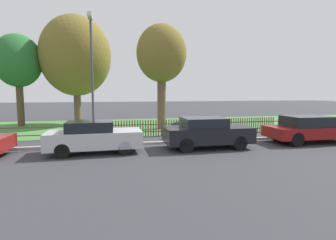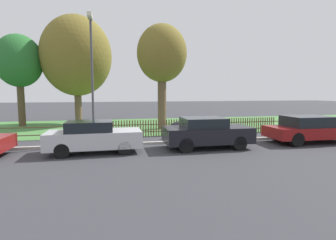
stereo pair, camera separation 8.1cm
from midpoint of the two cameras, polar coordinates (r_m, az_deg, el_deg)
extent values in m
plane|color=#38383D|center=(13.40, 6.16, -4.94)|extent=(120.00, 120.00, 0.00)
cube|color=#B2ADA3|center=(13.48, 6.03, -4.61)|extent=(41.72, 0.20, 0.12)
cube|color=#477F3D|center=(20.51, -0.36, -1.08)|extent=(41.72, 10.03, 0.01)
cube|color=brown|center=(15.66, 3.37, -2.33)|extent=(41.72, 0.03, 0.05)
cube|color=brown|center=(15.61, 3.38, -0.79)|extent=(41.72, 0.03, 0.05)
cube|color=brown|center=(15.17, -19.22, -2.12)|extent=(0.06, 0.03, 0.96)
cube|color=brown|center=(15.15, -18.64, -2.11)|extent=(0.06, 0.03, 0.96)
cube|color=brown|center=(15.13, -18.07, -2.10)|extent=(0.06, 0.03, 0.96)
cube|color=brown|center=(15.12, -17.49, -2.09)|extent=(0.06, 0.03, 0.96)
cube|color=brown|center=(15.10, -16.91, -2.08)|extent=(0.06, 0.03, 0.96)
cube|color=brown|center=(15.09, -16.33, -2.07)|extent=(0.06, 0.03, 0.96)
cube|color=brown|center=(15.08, -15.75, -2.06)|extent=(0.06, 0.03, 0.96)
cube|color=brown|center=(15.07, -15.17, -2.05)|extent=(0.06, 0.03, 0.96)
cube|color=brown|center=(15.06, -14.59, -2.04)|extent=(0.06, 0.03, 0.96)
cube|color=brown|center=(15.06, -14.01, -2.02)|extent=(0.06, 0.03, 0.96)
cube|color=brown|center=(15.05, -13.42, -2.01)|extent=(0.06, 0.03, 0.96)
cube|color=brown|center=(15.05, -12.84, -2.00)|extent=(0.06, 0.03, 0.96)
cube|color=brown|center=(15.05, -12.26, -1.99)|extent=(0.06, 0.03, 0.96)
cube|color=brown|center=(15.05, -11.67, -1.97)|extent=(0.06, 0.03, 0.96)
cube|color=brown|center=(15.05, -11.09, -1.96)|extent=(0.06, 0.03, 0.96)
cube|color=brown|center=(15.05, -10.51, -1.95)|extent=(0.06, 0.03, 0.96)
cube|color=brown|center=(15.06, -9.93, -1.93)|extent=(0.06, 0.03, 0.96)
cube|color=brown|center=(15.07, -9.34, -1.92)|extent=(0.06, 0.03, 0.96)
cube|color=brown|center=(15.07, -8.76, -1.91)|extent=(0.06, 0.03, 0.96)
cube|color=brown|center=(15.08, -8.18, -1.89)|extent=(0.06, 0.03, 0.96)
cube|color=brown|center=(15.09, -7.60, -1.88)|extent=(0.06, 0.03, 0.96)
cube|color=brown|center=(15.11, -7.02, -1.86)|extent=(0.06, 0.03, 0.96)
cube|color=brown|center=(15.12, -6.44, -1.85)|extent=(0.06, 0.03, 0.96)
cube|color=brown|center=(15.14, -5.87, -1.83)|extent=(0.06, 0.03, 0.96)
cube|color=brown|center=(15.15, -5.29, -1.82)|extent=(0.06, 0.03, 0.96)
cube|color=brown|center=(15.17, -4.72, -1.80)|extent=(0.06, 0.03, 0.96)
cube|color=brown|center=(15.19, -4.14, -1.79)|extent=(0.06, 0.03, 0.96)
cube|color=brown|center=(15.21, -3.57, -1.77)|extent=(0.06, 0.03, 0.96)
cube|color=brown|center=(15.24, -3.00, -1.76)|extent=(0.06, 0.03, 0.96)
cube|color=brown|center=(15.26, -2.43, -1.74)|extent=(0.06, 0.03, 0.96)
cube|color=brown|center=(15.29, -1.87, -1.73)|extent=(0.06, 0.03, 0.96)
cube|color=brown|center=(15.32, -1.30, -1.71)|extent=(0.06, 0.03, 0.96)
cube|color=brown|center=(15.35, -0.74, -1.70)|extent=(0.06, 0.03, 0.96)
cube|color=brown|center=(15.38, -0.18, -1.68)|extent=(0.06, 0.03, 0.96)
cube|color=brown|center=(15.41, 0.38, -1.66)|extent=(0.06, 0.03, 0.96)
cube|color=brown|center=(15.44, 0.93, -1.65)|extent=(0.06, 0.03, 0.96)
cube|color=brown|center=(15.48, 1.48, -1.63)|extent=(0.06, 0.03, 0.96)
cube|color=brown|center=(15.51, 2.03, -1.61)|extent=(0.06, 0.03, 0.96)
cube|color=brown|center=(15.55, 2.58, -1.60)|extent=(0.06, 0.03, 0.96)
cube|color=brown|center=(15.59, 3.13, -1.58)|extent=(0.06, 0.03, 0.96)
cube|color=brown|center=(15.63, 3.67, -1.57)|extent=(0.06, 0.03, 0.96)
cube|color=brown|center=(15.67, 4.21, -1.55)|extent=(0.06, 0.03, 0.96)
cube|color=brown|center=(15.72, 4.74, -1.53)|extent=(0.06, 0.03, 0.96)
cube|color=brown|center=(15.76, 5.28, -1.52)|extent=(0.06, 0.03, 0.96)
cube|color=brown|center=(15.81, 5.81, -1.50)|extent=(0.06, 0.03, 0.96)
cube|color=brown|center=(15.85, 6.33, -1.48)|extent=(0.06, 0.03, 0.96)
cube|color=brown|center=(15.90, 6.86, -1.47)|extent=(0.06, 0.03, 0.96)
cube|color=brown|center=(15.95, 7.38, -1.45)|extent=(0.06, 0.03, 0.96)
cube|color=brown|center=(16.01, 7.89, -1.43)|extent=(0.06, 0.03, 0.96)
cube|color=brown|center=(16.06, 8.41, -1.42)|extent=(0.06, 0.03, 0.96)
cube|color=brown|center=(16.11, 8.92, -1.40)|extent=(0.06, 0.03, 0.96)
cube|color=brown|center=(16.17, 9.43, -1.38)|extent=(0.06, 0.03, 0.96)
cube|color=brown|center=(16.22, 9.93, -1.37)|extent=(0.06, 0.03, 0.96)
cube|color=brown|center=(16.28, 10.43, -1.35)|extent=(0.06, 0.03, 0.96)
cube|color=brown|center=(16.34, 10.92, -1.33)|extent=(0.06, 0.03, 0.96)
cube|color=brown|center=(16.40, 11.42, -1.31)|extent=(0.06, 0.03, 0.96)
cube|color=brown|center=(16.46, 11.91, -1.30)|extent=(0.06, 0.03, 0.96)
cube|color=brown|center=(16.53, 12.39, -1.28)|extent=(0.06, 0.03, 0.96)
cube|color=brown|center=(16.59, 12.87, -1.27)|extent=(0.06, 0.03, 0.96)
cube|color=brown|center=(16.65, 13.35, -1.25)|extent=(0.06, 0.03, 0.96)
cube|color=brown|center=(16.72, 13.82, -1.23)|extent=(0.06, 0.03, 0.96)
cube|color=brown|center=(16.79, 14.29, -1.22)|extent=(0.06, 0.03, 0.96)
cube|color=brown|center=(16.86, 14.76, -1.20)|extent=(0.06, 0.03, 0.96)
cube|color=brown|center=(16.93, 15.22, -1.18)|extent=(0.06, 0.03, 0.96)
cube|color=brown|center=(17.00, 15.68, -1.17)|extent=(0.06, 0.03, 0.96)
cube|color=brown|center=(17.07, 16.14, -1.15)|extent=(0.06, 0.03, 0.96)
cube|color=brown|center=(17.14, 16.59, -1.13)|extent=(0.06, 0.03, 0.96)
cube|color=brown|center=(17.21, 17.04, -1.12)|extent=(0.06, 0.03, 0.96)
cube|color=brown|center=(17.29, 17.48, -1.10)|extent=(0.06, 0.03, 0.96)
cube|color=brown|center=(17.37, 17.92, -1.09)|extent=(0.06, 0.03, 0.96)
cube|color=brown|center=(17.44, 18.36, -1.07)|extent=(0.06, 0.03, 0.96)
cube|color=brown|center=(17.52, 18.79, -1.05)|extent=(0.06, 0.03, 0.96)
cube|color=brown|center=(17.60, 19.22, -1.04)|extent=(0.06, 0.03, 0.96)
cube|color=brown|center=(17.68, 19.64, -1.02)|extent=(0.06, 0.03, 0.96)
cube|color=brown|center=(17.76, 20.06, -1.01)|extent=(0.06, 0.03, 0.96)
cube|color=brown|center=(17.84, 20.48, -0.99)|extent=(0.06, 0.03, 0.96)
cube|color=brown|center=(17.92, 20.89, -0.98)|extent=(0.06, 0.03, 0.96)
cube|color=brown|center=(18.01, 21.30, -0.96)|extent=(0.06, 0.03, 0.96)
cube|color=brown|center=(18.09, 21.70, -0.95)|extent=(0.06, 0.03, 0.96)
cube|color=brown|center=(18.18, 22.10, -0.93)|extent=(0.06, 0.03, 0.96)
cube|color=#BCBCC1|center=(11.49, -15.46, -3.97)|extent=(3.90, 1.70, 0.68)
cube|color=black|center=(11.42, -16.51, -1.26)|extent=(1.88, 1.50, 0.42)
cylinder|color=black|center=(12.29, -9.66, -4.61)|extent=(0.58, 0.15, 0.58)
cylinder|color=black|center=(10.82, -9.18, -6.05)|extent=(0.58, 0.15, 0.58)
cylinder|color=black|center=(12.39, -20.86, -4.84)|extent=(0.58, 0.15, 0.58)
cylinder|color=black|center=(10.94, -21.92, -6.29)|extent=(0.58, 0.15, 0.58)
cube|color=black|center=(12.15, 8.73, -3.13)|extent=(3.97, 1.80, 0.70)
cube|color=black|center=(12.00, 7.89, -0.49)|extent=(1.91, 1.59, 0.43)
cylinder|color=black|center=(13.38, 12.46, -3.67)|extent=(0.64, 0.15, 0.64)
cylinder|color=black|center=(11.96, 15.57, -4.90)|extent=(0.64, 0.15, 0.64)
cylinder|color=black|center=(12.60, 2.21, -4.13)|extent=(0.64, 0.15, 0.64)
cylinder|color=black|center=(11.08, 4.16, -5.56)|extent=(0.64, 0.15, 0.64)
cube|color=maroon|center=(15.15, 28.70, -2.22)|extent=(4.42, 1.92, 0.55)
cube|color=black|center=(14.95, 28.15, -0.23)|extent=(2.14, 1.69, 0.52)
cylinder|color=black|center=(16.69, 30.41, -2.39)|extent=(0.68, 0.15, 0.68)
cylinder|color=black|center=(15.05, 22.60, -2.85)|extent=(0.68, 0.15, 0.68)
cylinder|color=black|center=(13.69, 26.51, -3.87)|extent=(0.68, 0.15, 0.68)
cylinder|color=black|center=(14.86, 6.19, -2.61)|extent=(0.64, 0.12, 0.64)
cylinder|color=black|center=(14.46, 1.28, -2.81)|extent=(0.64, 0.12, 0.64)
ellipsoid|color=black|center=(14.60, 3.78, -1.52)|extent=(1.76, 0.67, 0.73)
ellipsoid|color=black|center=(14.71, 5.31, -0.71)|extent=(0.43, 0.77, 0.34)
cylinder|color=brown|center=(22.60, -29.24, 3.64)|extent=(0.50, 0.50, 3.81)
ellipsoid|color=#286B2D|center=(22.71, -29.64, 11.14)|extent=(3.37, 3.37, 3.87)
cylinder|color=brown|center=(22.14, -18.88, 3.88)|extent=(0.54, 0.54, 3.67)
ellipsoid|color=olive|center=(22.32, -19.19, 13.04)|extent=(5.43, 5.43, 6.25)
cylinder|color=brown|center=(18.17, -1.19, 4.50)|extent=(0.59, 0.59, 4.12)
ellipsoid|color=olive|center=(18.36, -1.21, 14.33)|extent=(3.40, 3.40, 3.91)
cylinder|color=#47474C|center=(13.12, -15.96, 7.56)|extent=(0.11, 0.11, 5.89)
cube|color=beige|center=(13.22, -16.48, 20.91)|extent=(0.20, 0.76, 0.18)
camera|label=1|loc=(0.04, -89.83, 0.02)|focal=28.00mm
camera|label=2|loc=(0.04, 90.17, -0.02)|focal=28.00mm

